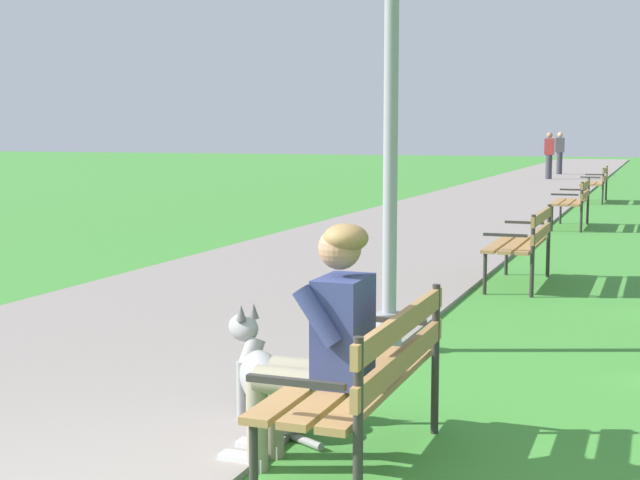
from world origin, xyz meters
TOP-DOWN VIEW (x-y plane):
  - paved_path at (-2.12, 24.00)m, footprint 4.00×60.00m
  - park_bench_near at (0.41, 1.50)m, footprint 0.55×1.50m
  - park_bench_mid at (0.35, 7.37)m, footprint 0.55×1.50m
  - park_bench_far at (0.31, 13.77)m, footprint 0.55×1.50m
  - park_bench_furthest at (0.28, 19.94)m, footprint 0.55×1.50m
  - person_seated_on_near_bench at (0.21, 1.42)m, footprint 0.74×0.49m
  - dog_grey at (-0.29, 1.89)m, footprint 0.76×0.49m
  - lamp_post_near at (-0.19, 3.97)m, footprint 0.24×0.24m
  - pedestrian_distant at (-1.96, 29.71)m, footprint 0.32×0.22m
  - pedestrian_further_distant at (-2.00, 33.54)m, footprint 0.32×0.22m

SIDE VIEW (x-z plane):
  - paved_path at x=-2.12m, z-range 0.00..0.04m
  - dog_grey at x=-0.29m, z-range -0.09..0.61m
  - park_bench_near at x=0.41m, z-range 0.09..0.94m
  - park_bench_mid at x=0.35m, z-range 0.09..0.94m
  - park_bench_far at x=0.31m, z-range 0.09..0.94m
  - park_bench_furthest at x=0.28m, z-range 0.09..0.94m
  - person_seated_on_near_bench at x=0.21m, z-range 0.06..1.31m
  - pedestrian_distant at x=-1.96m, z-range 0.02..1.67m
  - pedestrian_further_distant at x=-2.00m, z-range 0.02..1.67m
  - lamp_post_near at x=-0.19m, z-range 0.08..4.52m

